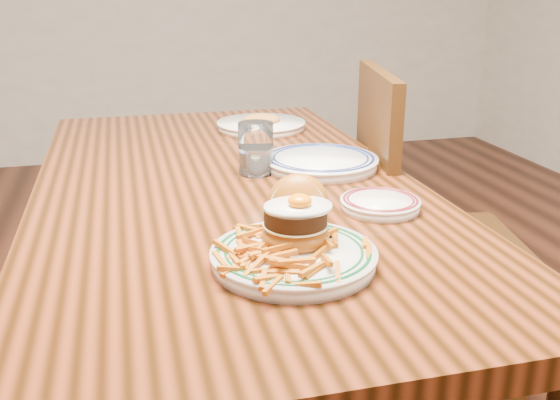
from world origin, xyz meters
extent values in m
cube|color=black|center=(0.00, 0.00, 0.72)|extent=(0.85, 1.60, 0.05)
cylinder|color=black|center=(-0.36, 0.74, 0.35)|extent=(0.07, 0.07, 0.70)
cylinder|color=black|center=(0.36, 0.74, 0.35)|extent=(0.07, 0.07, 0.70)
cube|color=#3B200C|center=(0.63, 0.12, 0.46)|extent=(0.53, 0.53, 0.04)
cube|color=#3B200C|center=(0.43, 0.16, 0.72)|extent=(0.12, 0.45, 0.48)
cylinder|color=#3B200C|center=(0.86, 0.27, 0.22)|extent=(0.04, 0.04, 0.44)
cylinder|color=#3B200C|center=(0.48, 0.35, 0.22)|extent=(0.04, 0.04, 0.44)
cylinder|color=#3B200C|center=(0.78, -0.11, 0.22)|extent=(0.04, 0.04, 0.44)
cylinder|color=#3B200C|center=(0.40, -0.03, 0.22)|extent=(0.04, 0.04, 0.44)
cylinder|color=white|center=(0.03, -0.47, 0.76)|extent=(0.26, 0.26, 0.02)
cylinder|color=white|center=(0.03, -0.47, 0.77)|extent=(0.27, 0.27, 0.01)
torus|color=#0C4821|center=(0.03, -0.47, 0.78)|extent=(0.25, 0.25, 0.01)
torus|color=#0C4821|center=(0.03, -0.47, 0.78)|extent=(0.22, 0.22, 0.01)
ellipsoid|color=#965B13|center=(0.04, -0.44, 0.79)|extent=(0.11, 0.11, 0.05)
cylinder|color=beige|center=(0.04, -0.44, 0.81)|extent=(0.11, 0.11, 0.00)
cylinder|color=black|center=(0.04, -0.44, 0.82)|extent=(0.10, 0.10, 0.03)
ellipsoid|color=white|center=(0.04, -0.44, 0.84)|extent=(0.11, 0.09, 0.01)
ellipsoid|color=orange|center=(0.05, -0.44, 0.85)|extent=(0.04, 0.04, 0.02)
ellipsoid|color=#965B13|center=(0.06, -0.38, 0.82)|extent=(0.13, 0.12, 0.12)
cylinder|color=beige|center=(0.06, -0.39, 0.82)|extent=(0.10, 0.07, 0.09)
cylinder|color=white|center=(0.27, -0.26, 0.76)|extent=(0.16, 0.16, 0.02)
cylinder|color=white|center=(0.27, -0.26, 0.77)|extent=(0.16, 0.16, 0.01)
torus|color=maroon|center=(0.27, -0.26, 0.77)|extent=(0.15, 0.15, 0.01)
torus|color=maroon|center=(0.27, -0.26, 0.77)|extent=(0.14, 0.14, 0.01)
cube|color=silver|center=(0.28, -0.25, 0.77)|extent=(0.05, 0.10, 0.00)
cylinder|color=white|center=(0.24, 0.05, 0.76)|extent=(0.28, 0.28, 0.02)
cylinder|color=white|center=(0.24, 0.05, 0.77)|extent=(0.28, 0.28, 0.01)
torus|color=#101B51|center=(0.24, 0.05, 0.78)|extent=(0.26, 0.26, 0.01)
torus|color=#101B51|center=(0.24, 0.05, 0.78)|extent=(0.23, 0.23, 0.01)
cylinder|color=white|center=(0.08, 0.04, 0.81)|extent=(0.08, 0.08, 0.12)
cylinder|color=silver|center=(0.08, 0.04, 0.78)|extent=(0.07, 0.07, 0.06)
cylinder|color=white|center=(0.19, 0.49, 0.76)|extent=(0.27, 0.27, 0.02)
cylinder|color=white|center=(0.19, 0.49, 0.77)|extent=(0.27, 0.27, 0.01)
ellipsoid|color=#B87A34|center=(0.19, 0.49, 0.78)|extent=(0.12, 0.10, 0.03)
camera|label=1|loc=(-0.22, -1.35, 1.18)|focal=40.00mm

